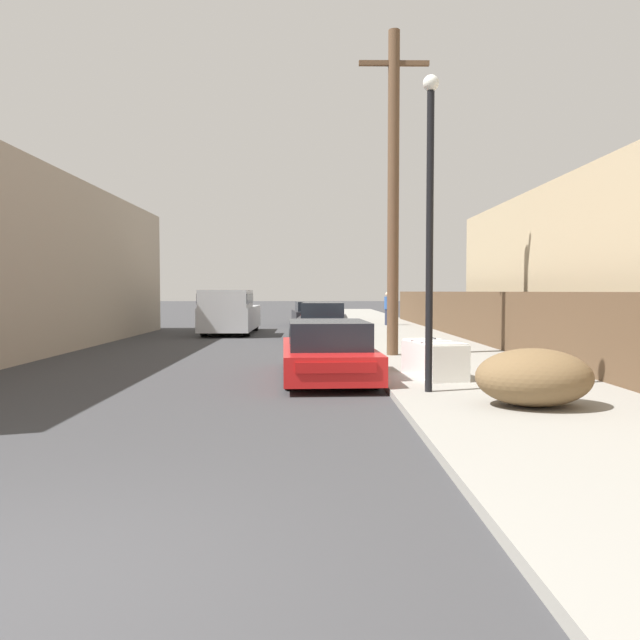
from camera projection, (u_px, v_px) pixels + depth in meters
name	position (u px, v px, depth m)	size (l,w,h in m)	color
sidewalk_curb	(390.00, 331.00, 27.10)	(4.20, 63.00, 0.12)	gray
discarded_fridge	(434.00, 359.00, 12.02)	(1.05, 1.73, 0.73)	white
parked_sports_car_red	(327.00, 352.00, 12.61)	(1.97, 4.73, 1.19)	red
car_parked_mid	(323.00, 321.00, 23.62)	(1.97, 4.71, 1.36)	black
car_parked_far	(312.00, 314.00, 32.59)	(2.27, 4.79, 1.25)	black
pickup_truck	(230.00, 312.00, 25.79)	(1.99, 5.77, 1.83)	silver
utility_pole	(393.00, 190.00, 16.06)	(1.80, 0.30, 8.31)	brown
street_lamp	(430.00, 211.00, 10.16)	(0.26, 0.26, 5.15)	black
brush_pile	(534.00, 377.00, 8.98)	(1.67, 1.32, 0.84)	brown
wooden_fence	(477.00, 317.00, 20.26)	(0.08, 34.77, 1.65)	brown
pedestrian	(388.00, 308.00, 30.54)	(0.34, 0.34, 1.63)	#282D42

